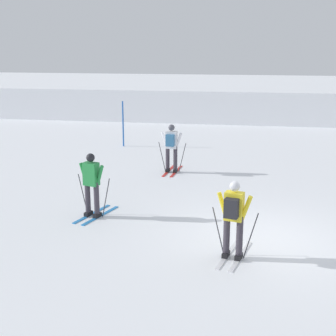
{
  "coord_description": "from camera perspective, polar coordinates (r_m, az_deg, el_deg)",
  "views": [
    {
      "loc": [
        -0.52,
        -10.69,
        4.43
      ],
      "look_at": [
        -2.74,
        2.68,
        0.9
      ],
      "focal_mm": 51.45,
      "sensor_mm": 36.0,
      "label": 1
    }
  ],
  "objects": [
    {
      "name": "ground_plane",
      "position": [
        11.58,
        11.38,
        -8.2
      ],
      "size": [
        120.0,
        120.0,
        0.0
      ],
      "primitive_type": "plane",
      "color": "white"
    },
    {
      "name": "far_snow_ridge",
      "position": [
        31.2,
        10.42,
        7.89
      ],
      "size": [
        80.0,
        8.59,
        1.82
      ],
      "primitive_type": "cube",
      "color": "white",
      "rests_on": "ground"
    },
    {
      "name": "skier_green",
      "position": [
        12.58,
        -9.02,
        -1.81
      ],
      "size": [
        0.96,
        1.64,
        1.71
      ],
      "color": "#237AC6",
      "rests_on": "ground"
    },
    {
      "name": "skier_white",
      "position": [
        16.75,
        0.4,
        2.62
      ],
      "size": [
        1.0,
        1.63,
        1.71
      ],
      "color": "red",
      "rests_on": "ground"
    },
    {
      "name": "skier_yellow",
      "position": [
        10.09,
        7.76,
        -5.7
      ],
      "size": [
        0.98,
        1.64,
        1.71
      ],
      "color": "silver",
      "rests_on": "ground"
    },
    {
      "name": "trail_marker_pole",
      "position": [
        21.24,
        -5.34,
        5.23
      ],
      "size": [
        0.06,
        0.06,
        1.99
      ],
      "primitive_type": "cylinder",
      "color": "#1E56AD",
      "rests_on": "ground"
    }
  ]
}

